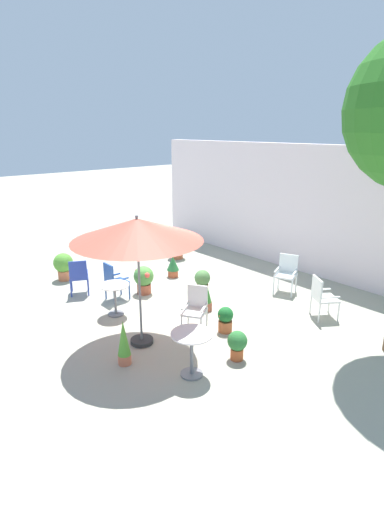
{
  "coord_description": "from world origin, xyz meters",
  "views": [
    {
      "loc": [
        6.89,
        -5.51,
        3.98
      ],
      "look_at": [
        0.0,
        0.53,
        1.05
      ],
      "focal_mm": 28.18,
      "sensor_mm": 36.0,
      "label": 1
    }
  ],
  "objects_px": {
    "cafe_table_0": "(192,346)",
    "patio_chair_2": "(196,306)",
    "patio_chair_0": "(287,271)",
    "potted_plant_7": "(225,319)",
    "patio_chair_3": "(79,275)",
    "potted_plant_2": "(124,343)",
    "patio_chair_1": "(114,280)",
    "potted_plant_3": "(63,265)",
    "patio_umbrella_0": "(137,230)",
    "potted_plant_6": "(202,280)",
    "potted_plant_0": "(144,278)",
    "patio_chair_4": "(322,295)",
    "potted_plant_1": "(237,344)",
    "potted_plant_4": "(207,298)",
    "potted_plant_8": "(177,246)",
    "cafe_table_1": "(115,294)",
    "potted_plant_5": "(173,266)"
  },
  "relations": [
    {
      "from": "potted_plant_4",
      "to": "potted_plant_8",
      "type": "distance_m",
      "value": 3.92
    },
    {
      "from": "potted_plant_3",
      "to": "patio_umbrella_0",
      "type": "bearing_deg",
      "value": -4.66
    },
    {
      "from": "patio_umbrella_0",
      "to": "patio_chair_4",
      "type": "bearing_deg",
      "value": 64.98
    },
    {
      "from": "potted_plant_0",
      "to": "patio_chair_0",
      "type": "bearing_deg",
      "value": 50.36
    },
    {
      "from": "potted_plant_2",
      "to": "potted_plant_7",
      "type": "relative_size",
      "value": 1.56
    },
    {
      "from": "patio_umbrella_0",
      "to": "potted_plant_6",
      "type": "distance_m",
      "value": 3.38
    },
    {
      "from": "patio_chair_4",
      "to": "potted_plant_7",
      "type": "bearing_deg",
      "value": -114.56
    },
    {
      "from": "potted_plant_6",
      "to": "potted_plant_1",
      "type": "bearing_deg",
      "value": -31.17
    },
    {
      "from": "patio_umbrella_0",
      "to": "potted_plant_2",
      "type": "relative_size",
      "value": 3.01
    },
    {
      "from": "patio_umbrella_0",
      "to": "patio_chair_0",
      "type": "bearing_deg",
      "value": 86.11
    },
    {
      "from": "cafe_table_1",
      "to": "potted_plant_2",
      "type": "height_order",
      "value": "potted_plant_2"
    },
    {
      "from": "potted_plant_2",
      "to": "potted_plant_3",
      "type": "bearing_deg",
      "value": 168.01
    },
    {
      "from": "patio_chair_2",
      "to": "patio_chair_3",
      "type": "height_order",
      "value": "patio_chair_2"
    },
    {
      "from": "potted_plant_2",
      "to": "potted_plant_6",
      "type": "distance_m",
      "value": 3.54
    },
    {
      "from": "patio_umbrella_0",
      "to": "patio_chair_2",
      "type": "relative_size",
      "value": 2.7
    },
    {
      "from": "potted_plant_4",
      "to": "potted_plant_8",
      "type": "height_order",
      "value": "potted_plant_8"
    },
    {
      "from": "cafe_table_1",
      "to": "potted_plant_2",
      "type": "bearing_deg",
      "value": -26.61
    },
    {
      "from": "potted_plant_1",
      "to": "patio_chair_3",
      "type": "bearing_deg",
      "value": -170.49
    },
    {
      "from": "patio_chair_1",
      "to": "patio_chair_4",
      "type": "height_order",
      "value": "patio_chair_1"
    },
    {
      "from": "cafe_table_0",
      "to": "patio_chair_1",
      "type": "distance_m",
      "value": 3.61
    },
    {
      "from": "patio_chair_0",
      "to": "potted_plant_7",
      "type": "bearing_deg",
      "value": -80.31
    },
    {
      "from": "potted_plant_1",
      "to": "potted_plant_2",
      "type": "distance_m",
      "value": 2.0
    },
    {
      "from": "potted_plant_5",
      "to": "potted_plant_3",
      "type": "bearing_deg",
      "value": -126.94
    },
    {
      "from": "cafe_table_0",
      "to": "potted_plant_7",
      "type": "xyz_separation_m",
      "value": [
        -0.7,
        1.52,
        -0.26
      ]
    },
    {
      "from": "patio_chair_3",
      "to": "cafe_table_1",
      "type": "bearing_deg",
      "value": 3.04
    },
    {
      "from": "patio_chair_3",
      "to": "potted_plant_1",
      "type": "bearing_deg",
      "value": 9.51
    },
    {
      "from": "patio_chair_4",
      "to": "potted_plant_1",
      "type": "bearing_deg",
      "value": -91.28
    },
    {
      "from": "patio_chair_3",
      "to": "potted_plant_0",
      "type": "relative_size",
      "value": 1.29
    },
    {
      "from": "patio_chair_4",
      "to": "patio_chair_1",
      "type": "bearing_deg",
      "value": -142.41
    },
    {
      "from": "potted_plant_6",
      "to": "patio_chair_0",
      "type": "bearing_deg",
      "value": 50.35
    },
    {
      "from": "patio_chair_1",
      "to": "potted_plant_7",
      "type": "xyz_separation_m",
      "value": [
        2.86,
        0.89,
        -0.25
      ]
    },
    {
      "from": "potted_plant_3",
      "to": "cafe_table_0",
      "type": "bearing_deg",
      "value": -3.19
    },
    {
      "from": "patio_chair_3",
      "to": "potted_plant_2",
      "type": "height_order",
      "value": "patio_chair_3"
    },
    {
      "from": "cafe_table_0",
      "to": "patio_chair_0",
      "type": "xyz_separation_m",
      "value": [
        -1.15,
        4.18,
        0.01
      ]
    },
    {
      "from": "potted_plant_6",
      "to": "potted_plant_0",
      "type": "bearing_deg",
      "value": -129.62
    },
    {
      "from": "patio_chair_0",
      "to": "patio_chair_1",
      "type": "bearing_deg",
      "value": -124.1
    },
    {
      "from": "patio_chair_1",
      "to": "potted_plant_2",
      "type": "xyz_separation_m",
      "value": [
        2.52,
        -1.3,
        -0.12
      ]
    },
    {
      "from": "patio_chair_3",
      "to": "potted_plant_6",
      "type": "xyz_separation_m",
      "value": [
        1.91,
        2.39,
        -0.19
      ]
    },
    {
      "from": "patio_chair_0",
      "to": "patio_chair_3",
      "type": "height_order",
      "value": "patio_chair_0"
    },
    {
      "from": "patio_chair_1",
      "to": "potted_plant_3",
      "type": "relative_size",
      "value": 1.25
    },
    {
      "from": "patio_umbrella_0",
      "to": "potted_plant_1",
      "type": "xyz_separation_m",
      "value": [
        1.61,
        0.96,
        -1.93
      ]
    },
    {
      "from": "patio_chair_3",
      "to": "potted_plant_3",
      "type": "height_order",
      "value": "patio_chair_3"
    },
    {
      "from": "cafe_table_0",
      "to": "potted_plant_1",
      "type": "distance_m",
      "value": 0.97
    },
    {
      "from": "patio_umbrella_0",
      "to": "potted_plant_3",
      "type": "bearing_deg",
      "value": 175.34
    },
    {
      "from": "patio_chair_2",
      "to": "potted_plant_2",
      "type": "bearing_deg",
      "value": -86.11
    },
    {
      "from": "cafe_table_0",
      "to": "patio_chair_2",
      "type": "bearing_deg",
      "value": 135.9
    },
    {
      "from": "potted_plant_3",
      "to": "potted_plant_6",
      "type": "height_order",
      "value": "potted_plant_3"
    },
    {
      "from": "patio_umbrella_0",
      "to": "patio_chair_4",
      "type": "distance_m",
      "value": 4.3
    },
    {
      "from": "patio_umbrella_0",
      "to": "potted_plant_7",
      "type": "xyz_separation_m",
      "value": [
        0.74,
        1.55,
        -1.96
      ]
    },
    {
      "from": "potted_plant_5",
      "to": "potted_plant_8",
      "type": "height_order",
      "value": "potted_plant_8"
    }
  ]
}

